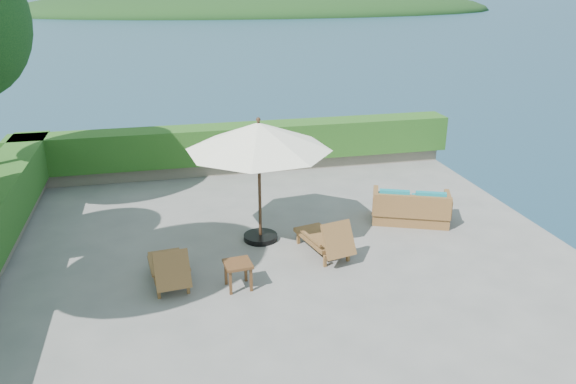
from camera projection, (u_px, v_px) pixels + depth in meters
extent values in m
plane|color=gray|center=(282.00, 258.00, 11.22)|extent=(12.00, 12.00, 0.00)
cube|color=#585046|center=(283.00, 324.00, 11.77)|extent=(12.00, 12.00, 3.00)
plane|color=#152F44|center=(283.00, 380.00, 12.29)|extent=(600.00, 600.00, 0.00)
ellipsoid|color=black|center=(262.00, 12.00, 144.96)|extent=(126.00, 57.60, 12.60)
cube|color=gray|center=(241.00, 165.00, 16.25)|extent=(12.00, 0.60, 0.36)
cube|color=#1C4E16|center=(241.00, 142.00, 16.01)|extent=(12.40, 0.90, 1.00)
cylinder|color=black|center=(261.00, 237.00, 12.01)|extent=(0.89, 0.89, 0.11)
cylinder|color=#392314|center=(259.00, 183.00, 11.56)|extent=(0.08, 0.08, 2.58)
cone|color=white|center=(259.00, 136.00, 11.21)|extent=(3.67, 3.67, 0.57)
sphere|color=#392314|center=(258.00, 120.00, 11.09)|extent=(0.11, 0.11, 0.09)
cube|color=brown|center=(159.00, 292.00, 9.78)|extent=(0.06, 0.06, 0.24)
cube|color=brown|center=(188.00, 287.00, 9.94)|extent=(0.06, 0.06, 0.24)
cube|color=brown|center=(152.00, 264.00, 10.75)|extent=(0.06, 0.06, 0.24)
cube|color=brown|center=(178.00, 260.00, 10.91)|extent=(0.06, 0.06, 0.24)
cube|color=brown|center=(168.00, 265.00, 10.37)|extent=(0.74, 1.25, 0.08)
cube|color=brown|center=(172.00, 270.00, 9.67)|extent=(0.65, 0.45, 0.64)
cube|color=brown|center=(151.00, 266.00, 10.06)|extent=(0.14, 0.78, 0.05)
cube|color=brown|center=(186.00, 261.00, 10.25)|extent=(0.14, 0.78, 0.05)
cube|color=brown|center=(325.00, 261.00, 10.85)|extent=(0.07, 0.07, 0.24)
cube|color=brown|center=(348.00, 255.00, 11.07)|extent=(0.07, 0.07, 0.24)
cube|color=brown|center=(298.00, 238.00, 11.80)|extent=(0.07, 0.07, 0.24)
cube|color=brown|center=(320.00, 234.00, 12.01)|extent=(0.07, 0.07, 0.24)
cube|color=brown|center=(320.00, 238.00, 11.46)|extent=(0.89, 1.33, 0.08)
cube|color=brown|center=(339.00, 240.00, 10.77)|extent=(0.70, 0.53, 0.66)
cube|color=brown|center=(311.00, 238.00, 11.12)|extent=(0.24, 0.79, 0.05)
cube|color=brown|center=(339.00, 232.00, 11.38)|extent=(0.24, 0.79, 0.05)
cube|color=brown|center=(231.00, 283.00, 9.86)|extent=(0.05, 0.05, 0.46)
cube|color=brown|center=(251.00, 280.00, 9.97)|extent=(0.05, 0.05, 0.46)
cube|color=brown|center=(226.00, 273.00, 10.19)|extent=(0.05, 0.05, 0.46)
cube|color=brown|center=(246.00, 270.00, 10.30)|extent=(0.05, 0.05, 0.46)
cube|color=brown|center=(238.00, 264.00, 9.99)|extent=(0.52, 0.52, 0.05)
cube|color=brown|center=(410.00, 213.00, 12.87)|extent=(1.89, 1.42, 0.38)
cube|color=brown|center=(412.00, 207.00, 12.39)|extent=(1.62, 0.76, 0.52)
cube|color=brown|center=(375.00, 200.00, 12.90)|extent=(0.42, 0.83, 0.42)
cube|color=brown|center=(448.00, 204.00, 12.65)|extent=(0.42, 0.83, 0.42)
cube|color=#127C89|center=(393.00, 201.00, 12.88)|extent=(0.94, 0.90, 0.17)
cube|color=#127C89|center=(429.00, 203.00, 12.76)|extent=(0.94, 0.90, 0.17)
cube|color=#127C89|center=(394.00, 197.00, 12.48)|extent=(0.66, 0.37, 0.34)
cube|color=#127C89|center=(431.00, 199.00, 12.36)|extent=(0.66, 0.37, 0.34)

